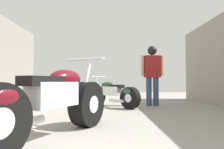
% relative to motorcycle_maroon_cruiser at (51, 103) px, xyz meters
% --- Properties ---
extents(ground_plane, '(19.16, 19.16, 0.00)m').
position_rel_motorcycle_maroon_cruiser_xyz_m(ground_plane, '(0.72, 1.50, -0.44)').
color(ground_plane, gray).
extents(motorcycle_maroon_cruiser, '(1.21, 2.18, 1.07)m').
position_rel_motorcycle_maroon_cruiser_xyz_m(motorcycle_maroon_cruiser, '(0.00, 0.00, 0.00)').
color(motorcycle_maroon_cruiser, black).
rests_on(motorcycle_maroon_cruiser, ground_plane).
extents(motorcycle_black_naked, '(1.42, 1.44, 0.87)m').
position_rel_motorcycle_maroon_cruiser_xyz_m(motorcycle_black_naked, '(0.81, 3.19, -0.08)').
color(motorcycle_black_naked, black).
rests_on(motorcycle_black_naked, ground_plane).
extents(mechanic_in_blue, '(0.69, 0.27, 1.76)m').
position_rel_motorcycle_maroon_cruiser_xyz_m(mechanic_in_blue, '(1.96, 3.46, 0.61)').
color(mechanic_in_blue, '#384766').
rests_on(mechanic_in_blue, ground_plane).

